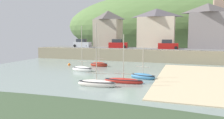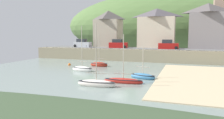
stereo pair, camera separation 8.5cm
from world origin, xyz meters
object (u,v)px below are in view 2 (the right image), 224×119
(waterfront_building_left, at_px, (108,28))
(parked_car_near_slipway, at_px, (82,44))
(waterfront_building_centre, at_px, (157,28))
(parked_car_by_wall, at_px, (118,44))
(dinghy_open_wooden, at_px, (99,64))
(sailboat_blue_trim, at_px, (82,69))
(sailboat_far_left, at_px, (123,81))
(church_with_spire, at_px, (220,12))
(rowboat_small_beached, at_px, (143,76))
(mooring_buoy, at_px, (69,65))
(waterfront_building_right, at_px, (207,26))
(parked_car_end_of_row, at_px, (168,45))
(fishing_boat_green, at_px, (96,83))

(waterfront_building_left, bearing_deg, parked_car_near_slipway, -137.72)
(waterfront_building_centre, relative_size, parked_car_by_wall, 2.10)
(dinghy_open_wooden, distance_m, parked_car_by_wall, 12.86)
(sailboat_blue_trim, relative_size, sailboat_far_left, 1.22)
(parked_car_near_slipway, height_order, parked_car_by_wall, same)
(parked_car_by_wall, bearing_deg, sailboat_far_left, -77.15)
(waterfront_building_centre, xyz_separation_m, sailboat_far_left, (0.05, -28.20, -6.67))
(sailboat_blue_trim, xyz_separation_m, parked_car_by_wall, (0.06, 18.05, 2.86))
(church_with_spire, xyz_separation_m, rowboat_small_beached, (-11.98, -29.03, -10.27))
(waterfront_building_centre, xyz_separation_m, sailboat_blue_trim, (-7.95, -22.55, -6.58))
(waterfront_building_left, distance_m, parked_car_by_wall, 7.02)
(parked_car_near_slipway, xyz_separation_m, mooring_buoy, (3.96, -13.31, -3.06))
(church_with_spire, xyz_separation_m, sailboat_far_left, (-13.61, -32.20, -10.29))
(rowboat_small_beached, bearing_deg, mooring_buoy, 168.93)
(sailboat_blue_trim, bearing_deg, dinghy_open_wooden, 91.37)
(waterfront_building_left, distance_m, waterfront_building_centre, 11.82)
(waterfront_building_left, height_order, parked_car_by_wall, waterfront_building_left)
(waterfront_building_right, height_order, parked_car_end_of_row, waterfront_building_right)
(waterfront_building_right, relative_size, parked_car_end_of_row, 2.26)
(mooring_buoy, bearing_deg, fishing_boat_green, -50.62)
(parked_car_by_wall, bearing_deg, fishing_boat_green, -83.44)
(waterfront_building_left, height_order, sailboat_far_left, waterfront_building_left)
(parked_car_by_wall, bearing_deg, waterfront_building_centre, 24.04)
(rowboat_small_beached, distance_m, sailboat_far_left, 3.57)
(waterfront_building_centre, xyz_separation_m, mooring_buoy, (-12.81, -17.81, -6.79))
(fishing_boat_green, height_order, mooring_buoy, fishing_boat_green)
(fishing_boat_green, xyz_separation_m, mooring_buoy, (-10.61, 12.93, -0.19))
(mooring_buoy, bearing_deg, dinghy_open_wooden, 8.46)
(church_with_spire, relative_size, parked_car_end_of_row, 3.72)
(fishing_boat_green, bearing_deg, sailboat_far_left, 44.74)
(waterfront_building_centre, relative_size, waterfront_building_right, 0.92)
(parked_car_by_wall, distance_m, mooring_buoy, 14.52)
(sailboat_far_left, height_order, parked_car_near_slipway, sailboat_far_left)
(waterfront_building_right, xyz_separation_m, parked_car_end_of_row, (-7.80, -4.50, -4.08))
(parked_car_end_of_row, bearing_deg, fishing_boat_green, -107.42)
(dinghy_open_wooden, xyz_separation_m, parked_car_by_wall, (-0.43, 12.52, 2.89))
(waterfront_building_left, bearing_deg, dinghy_open_wooden, -75.63)
(waterfront_building_left, bearing_deg, parked_car_by_wall, -48.86)
(waterfront_building_left, bearing_deg, parked_car_end_of_row, -16.87)
(sailboat_blue_trim, bearing_deg, waterfront_building_centre, 77.00)
(waterfront_building_right, relative_size, dinghy_open_wooden, 1.66)
(waterfront_building_centre, height_order, sailboat_blue_trim, waterfront_building_centre)
(church_with_spire, xyz_separation_m, fishing_boat_green, (-15.87, -34.74, -10.22))
(church_with_spire, distance_m, sailboat_blue_trim, 35.72)
(rowboat_small_beached, relative_size, sailboat_blue_trim, 0.59)
(dinghy_open_wooden, bearing_deg, sailboat_far_left, -52.72)
(waterfront_building_right, distance_m, sailboat_blue_trim, 30.15)
(church_with_spire, distance_m, mooring_buoy, 35.85)
(waterfront_building_centre, height_order, waterfront_building_right, waterfront_building_right)
(waterfront_building_centre, distance_m, waterfront_building_right, 10.82)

